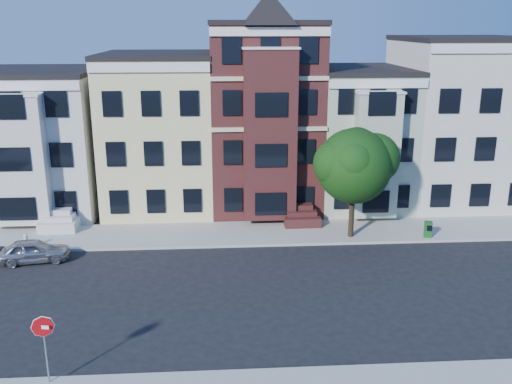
{
  "coord_description": "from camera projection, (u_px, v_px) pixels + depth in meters",
  "views": [
    {
      "loc": [
        -3.06,
        -23.83,
        12.06
      ],
      "look_at": [
        -1.3,
        2.75,
        4.2
      ],
      "focal_mm": 40.0,
      "sensor_mm": 36.0,
      "label": 1
    }
  ],
  "objects": [
    {
      "name": "stop_sign",
      "position": [
        45.0,
        345.0,
        19.35
      ],
      "size": [
        0.79,
        0.25,
        2.87
      ],
      "primitive_type": null,
      "rotation": [
        0.0,
        0.0,
        -0.18
      ],
      "color": "#AA090F",
      "rests_on": "near_sidewalk"
    },
    {
      "name": "fire_hydrant",
      "position": [
        26.0,
        243.0,
        31.43
      ],
      "size": [
        0.27,
        0.27,
        0.66
      ],
      "primitive_type": "cylinder",
      "rotation": [
        0.0,
        0.0,
        0.19
      ],
      "color": "silver",
      "rests_on": "far_sidewalk"
    },
    {
      "name": "house_yellow",
      "position": [
        160.0,
        133.0,
        38.43
      ],
      "size": [
        7.0,
        9.0,
        10.0
      ],
      "primitive_type": "cube",
      "color": "beige",
      "rests_on": "ground"
    },
    {
      "name": "newspaper_box",
      "position": [
        428.0,
        229.0,
        33.06
      ],
      "size": [
        0.5,
        0.46,
        0.94
      ],
      "primitive_type": "cube",
      "rotation": [
        0.0,
        0.0,
        -0.23
      ],
      "color": "#185D1F",
      "rests_on": "far_sidewalk"
    },
    {
      "name": "house_green",
      "position": [
        357.0,
        138.0,
        39.42
      ],
      "size": [
        6.0,
        9.0,
        9.0
      ],
      "primitive_type": "cube",
      "color": "#A7B59B",
      "rests_on": "ground"
    },
    {
      "name": "ground",
      "position": [
        288.0,
        295.0,
        26.41
      ],
      "size": [
        120.0,
        120.0,
        0.0
      ],
      "primitive_type": "plane",
      "color": "black"
    },
    {
      "name": "house_brown",
      "position": [
        264.0,
        117.0,
        38.59
      ],
      "size": [
        7.0,
        9.0,
        12.0
      ],
      "primitive_type": "cube",
      "color": "#3F1A19",
      "rests_on": "ground"
    },
    {
      "name": "street_tree",
      "position": [
        354.0,
        171.0,
        32.21
      ],
      "size": [
        8.21,
        8.21,
        7.87
      ],
      "primitive_type": null,
      "rotation": [
        0.0,
        0.0,
        -0.25
      ],
      "color": "#1B4514",
      "rests_on": "far_sidewalk"
    },
    {
      "name": "house_cream",
      "position": [
        457.0,
        122.0,
        39.58
      ],
      "size": [
        8.0,
        9.0,
        11.0
      ],
      "primitive_type": "cube",
      "color": "beige",
      "rests_on": "ground"
    },
    {
      "name": "far_sidewalk",
      "position": [
        272.0,
        233.0,
        34.04
      ],
      "size": [
        60.0,
        4.0,
        0.15
      ],
      "primitive_type": "cube",
      "color": "#9E9B93",
      "rests_on": "ground"
    },
    {
      "name": "parked_car",
      "position": [
        33.0,
        251.0,
        29.93
      ],
      "size": [
        3.81,
        2.0,
        1.24
      ],
      "primitive_type": "imported",
      "rotation": [
        0.0,
        0.0,
        1.72
      ],
      "color": "#A6A9AD",
      "rests_on": "ground"
    },
    {
      "name": "house_white",
      "position": [
        40.0,
        142.0,
        38.06
      ],
      "size": [
        8.0,
        9.0,
        9.0
      ],
      "primitive_type": "cube",
      "color": "silver",
      "rests_on": "ground"
    }
  ]
}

